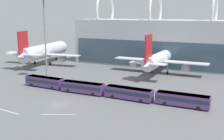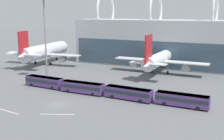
% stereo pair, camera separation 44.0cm
% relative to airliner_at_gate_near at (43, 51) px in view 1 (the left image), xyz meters
% --- Properties ---
extents(ground_plane, '(440.00, 440.00, 0.00)m').
position_rel_airliner_at_gate_near_xyz_m(ground_plane, '(36.18, -40.77, -5.43)').
color(ground_plane, slate).
extents(airliner_at_gate_near, '(33.58, 35.01, 14.59)m').
position_rel_airliner_at_gate_near_xyz_m(airliner_at_gate_near, '(0.00, 0.00, 0.00)').
color(airliner_at_gate_near, silver).
rests_on(airliner_at_gate_near, ground_plane).
extents(airliner_at_gate_far, '(33.45, 37.03, 14.70)m').
position_rel_airliner_at_gate_near_xyz_m(airliner_at_gate_far, '(48.73, 3.31, -0.16)').
color(airliner_at_gate_far, silver).
rests_on(airliner_at_gate_far, ground_plane).
extents(shuttle_bus_0, '(12.41, 3.44, 3.00)m').
position_rel_airliner_at_gate_near_xyz_m(shuttle_bus_0, '(23.56, -29.51, -3.65)').
color(shuttle_bus_0, '#56387A').
rests_on(shuttle_bus_0, ground_plane).
extents(shuttle_bus_1, '(12.29, 2.93, 3.00)m').
position_rel_airliner_at_gate_near_xyz_m(shuttle_bus_1, '(36.76, -30.28, -3.65)').
color(shuttle_bus_1, '#56387A').
rests_on(shuttle_bus_1, ground_plane).
extents(shuttle_bus_2, '(12.41, 3.45, 3.00)m').
position_rel_airliner_at_gate_near_xyz_m(shuttle_bus_2, '(49.96, -30.19, -3.65)').
color(shuttle_bus_2, '#56387A').
rests_on(shuttle_bus_2, ground_plane).
extents(shuttle_bus_3, '(12.32, 3.00, 3.00)m').
position_rel_airliner_at_gate_near_xyz_m(shuttle_bus_3, '(63.16, -29.93, -3.65)').
color(shuttle_bus_3, '#56387A').
rests_on(shuttle_bus_3, ground_plane).
extents(floodlight_mast, '(3.09, 3.09, 25.91)m').
position_rel_airliner_at_gate_near_xyz_m(floodlight_mast, '(18.37, -21.70, 14.08)').
color(floodlight_mast, gray).
rests_on(floodlight_mast, ground_plane).
extents(lane_stripe_1, '(7.06, 3.09, 0.01)m').
position_rel_airliner_at_gate_near_xyz_m(lane_stripe_1, '(40.18, -46.29, -5.43)').
color(lane_stripe_1, silver).
rests_on(lane_stripe_1, ground_plane).
extents(lane_stripe_2, '(7.50, 1.30, 0.01)m').
position_rel_airliner_at_gate_near_xyz_m(lane_stripe_2, '(28.87, -49.28, -5.43)').
color(lane_stripe_2, silver).
rests_on(lane_stripe_2, ground_plane).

